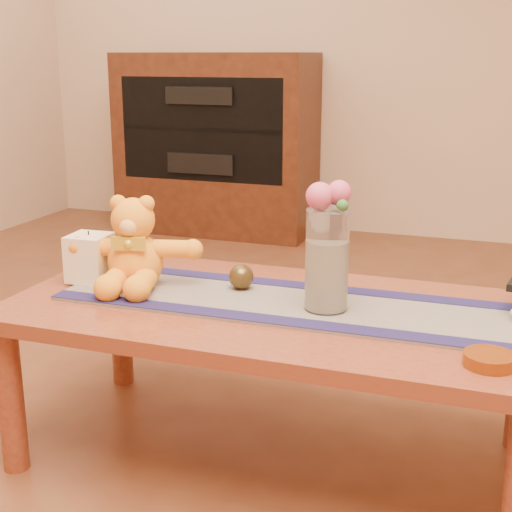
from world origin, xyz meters
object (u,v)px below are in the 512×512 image
(teddy_bear, at_px, (135,243))
(bronze_ball, at_px, (241,277))
(amber_dish, at_px, (489,360))
(pillar_candle, at_px, (90,257))
(glass_vase, at_px, (327,260))

(teddy_bear, height_order, bronze_ball, teddy_bear)
(amber_dish, bearing_deg, pillar_candle, 168.55)
(teddy_bear, xyz_separation_m, bronze_ball, (0.30, 0.06, -0.09))
(teddy_bear, bearing_deg, pillar_candle, 169.21)
(teddy_bear, relative_size, glass_vase, 1.38)
(pillar_candle, height_order, amber_dish, pillar_candle)
(bronze_ball, bearing_deg, glass_vase, -17.54)
(teddy_bear, relative_size, pillar_candle, 2.67)
(bronze_ball, bearing_deg, amber_dish, -23.55)
(glass_vase, xyz_separation_m, bronze_ball, (-0.26, 0.08, -0.10))
(glass_vase, height_order, bronze_ball, glass_vase)
(teddy_bear, relative_size, amber_dish, 3.24)
(pillar_candle, height_order, bronze_ball, pillar_candle)
(pillar_candle, bearing_deg, amber_dish, -11.45)
(glass_vase, xyz_separation_m, amber_dish, (0.41, -0.21, -0.12))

